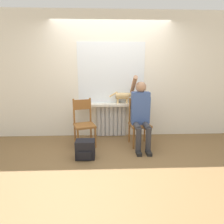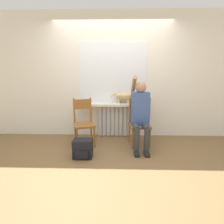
{
  "view_description": "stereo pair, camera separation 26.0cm",
  "coord_description": "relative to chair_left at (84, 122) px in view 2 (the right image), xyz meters",
  "views": [
    {
      "loc": [
        -0.15,
        -2.95,
        1.51
      ],
      "look_at": [
        0.0,
        0.75,
        0.66
      ],
      "focal_mm": 30.0,
      "sensor_mm": 36.0,
      "label": 1
    },
    {
      "loc": [
        0.11,
        -2.95,
        1.51
      ],
      "look_at": [
        0.0,
        0.75,
        0.66
      ],
      "focal_mm": 30.0,
      "sensor_mm": 36.0,
      "label": 2
    }
  ],
  "objects": [
    {
      "name": "windowsill",
      "position": [
        0.56,
        0.44,
        0.28
      ],
      "size": [
        1.51,
        0.24,
        0.05
      ],
      "color": "white",
      "rests_on": "radiator"
    },
    {
      "name": "chair_left",
      "position": [
        0.0,
        0.0,
        0.0
      ],
      "size": [
        0.49,
        0.49,
        0.94
      ],
      "rotation": [
        0.0,
        0.0,
        0.32
      ],
      "color": "brown",
      "rests_on": "ground_plane"
    },
    {
      "name": "radiator",
      "position": [
        0.56,
        0.51,
        -0.11
      ],
      "size": [
        0.65,
        0.08,
        0.72
      ],
      "color": "silver",
      "rests_on": "ground_plane"
    },
    {
      "name": "backpack",
      "position": [
        0.07,
        -0.58,
        -0.31
      ],
      "size": [
        0.33,
        0.26,
        0.32
      ],
      "color": "black",
      "rests_on": "ground_plane"
    },
    {
      "name": "window_glass",
      "position": [
        0.56,
        0.56,
        0.95
      ],
      "size": [
        1.45,
        0.01,
        1.3
      ],
      "color": "white",
      "rests_on": "windowsill"
    },
    {
      "name": "chair_right",
      "position": [
        1.11,
        0.0,
        0.0
      ],
      "size": [
        0.43,
        0.43,
        0.94
      ],
      "rotation": [
        0.0,
        0.0,
        0.13
      ],
      "color": "brown",
      "rests_on": "ground_plane"
    },
    {
      "name": "person",
      "position": [
        1.11,
        -0.1,
        0.23
      ],
      "size": [
        0.36,
        0.95,
        1.4
      ],
      "color": "#333338",
      "rests_on": "ground_plane"
    },
    {
      "name": "cat",
      "position": [
        0.82,
        0.46,
        0.46
      ],
      "size": [
        0.51,
        0.14,
        0.26
      ],
      "color": "#DBB77A",
      "rests_on": "windowsill"
    },
    {
      "name": "wall_with_window",
      "position": [
        0.56,
        0.59,
        0.88
      ],
      "size": [
        7.0,
        0.06,
        2.7
      ],
      "color": "white",
      "rests_on": "ground_plane"
    },
    {
      "name": "ground_plane",
      "position": [
        0.56,
        -0.64,
        -0.47
      ],
      "size": [
        12.0,
        12.0,
        0.0
      ],
      "primitive_type": "plane",
      "color": "brown"
    }
  ]
}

